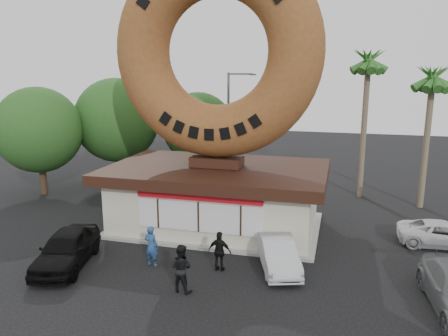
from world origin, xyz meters
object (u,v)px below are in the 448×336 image
person_left (151,246)px  donut_shop (217,195)px  person_center (181,268)px  person_right (220,251)px  street_lamp (230,121)px  car_silver (278,253)px  car_black (66,249)px  car_white (445,234)px  giant_donut (217,52)px

person_left → donut_shop: bearing=-96.6°
person_center → person_right: (0.93, 2.04, -0.08)m
person_right → street_lamp: bearing=-72.8°
person_center → car_silver: size_ratio=0.47×
person_left → car_black: size_ratio=0.39×
street_lamp → car_white: bearing=-36.9°
person_center → person_right: person_center is taller
donut_shop → car_black: donut_shop is taller
donut_shop → giant_donut: size_ratio=1.07×
car_black → donut_shop: bearing=39.1°
donut_shop → street_lamp: 10.54m
street_lamp → car_white: 16.67m
street_lamp → person_left: size_ratio=4.54×
person_right → car_silver: (2.29, 0.88, -0.20)m
car_black → car_silver: size_ratio=1.16×
person_left → car_black: 3.59m
person_left → car_white: size_ratio=0.42×
donut_shop → person_center: donut_shop is taller
donut_shop → person_left: 5.53m
car_white → person_center: bearing=125.4°
person_left → person_right: size_ratio=1.04×
giant_donut → person_right: bearing=-72.7°
car_black → giant_donut: bearing=39.2°
street_lamp → person_left: street_lamp is taller
person_center → car_white: (10.47, 7.33, -0.34)m
giant_donut → car_silver: giant_donut is taller
person_right → car_black: size_ratio=0.37×
street_lamp → person_left: (0.48, -15.30, -3.60)m
giant_donut → person_center: 10.76m
person_left → car_white: 13.66m
person_left → person_right: 2.95m
person_right → giant_donut: bearing=-68.4°
street_lamp → car_silver: size_ratio=2.04×
street_lamp → person_left: bearing=-88.2°
car_white → giant_donut: bearing=91.7°
donut_shop → person_center: 7.13m
person_center → car_black: size_ratio=0.41×
person_center → car_black: bearing=1.9°
person_center → person_right: 2.24m
street_lamp → car_black: 16.97m
street_lamp → person_right: street_lamp is taller
car_black → car_silver: bearing=0.5°
street_lamp → person_center: bearing=-81.7°
giant_donut → street_lamp: size_ratio=1.31×
person_center → car_black: 5.51m
person_right → car_white: (9.54, 5.29, -0.26)m
person_left → person_center: person_center is taller
giant_donut → car_black: bearing=-127.4°
car_silver → person_right: bearing=-177.5°
person_left → car_black: (-3.45, -1.00, -0.11)m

